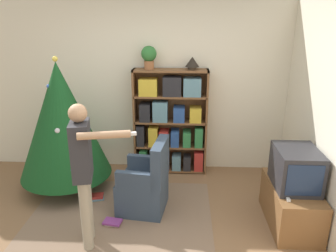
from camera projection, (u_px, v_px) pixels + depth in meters
ground_plane at (138, 245)px, 3.50m from camera, size 14.00×14.00×0.00m
wall_back at (154, 86)px, 4.98m from camera, size 8.00×0.10×2.60m
area_rug at (118, 223)px, 3.85m from camera, size 2.20×2.02×0.01m
bookshelf at (170, 123)px, 4.93m from camera, size 1.10×0.27×1.59m
tv_stand at (291, 205)px, 3.79m from camera, size 0.50×0.95×0.49m
television at (296, 168)px, 3.64m from camera, size 0.46×0.58×0.45m
game_remote at (287, 198)px, 3.45m from camera, size 0.04×0.12×0.02m
christmas_tree at (62, 121)px, 4.36m from camera, size 1.23×1.23×1.84m
armchair at (146, 186)px, 4.05m from camera, size 0.63×0.63×0.92m
standing_person at (84, 166)px, 3.25m from camera, size 0.69×0.46×1.55m
potted_plant at (149, 56)px, 4.63m from camera, size 0.22×0.22×0.33m
table_lamp at (192, 62)px, 4.63m from camera, size 0.20×0.20×0.18m
book_pile_near_tree at (97, 197)px, 4.37m from camera, size 0.23×0.20×0.05m
book_pile_by_chair at (113, 222)px, 3.84m from camera, size 0.23×0.17×0.05m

